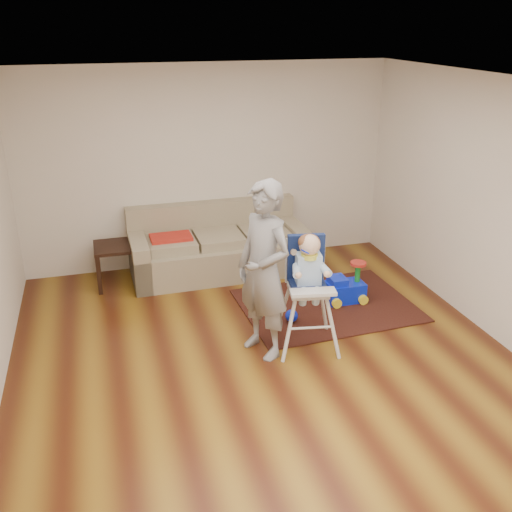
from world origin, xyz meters
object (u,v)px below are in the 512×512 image
object	(u,v)px
toy_ball	(292,316)
ride_on_toy	(346,282)
sofa	(218,241)
high_chair	(308,294)
side_table	(118,265)
adult	(264,271)

from	to	relation	value
toy_ball	ride_on_toy	bearing A→B (deg)	21.88
sofa	ride_on_toy	xyz separation A→B (m)	(1.29, -1.28, -0.19)
ride_on_toy	toy_ball	size ratio (longest dim) A/B	3.41
sofa	high_chair	bearing A→B (deg)	-78.08
side_table	adult	world-z (taller)	adult
high_chair	adult	distance (m)	0.56
sofa	high_chair	xyz separation A→B (m)	(0.48, -2.10, 0.16)
ride_on_toy	high_chair	distance (m)	1.20
sofa	ride_on_toy	size ratio (longest dim) A/B	4.73
high_chair	ride_on_toy	bearing A→B (deg)	55.11
toy_ball	side_table	bearing A→B (deg)	138.85
toy_ball	high_chair	world-z (taller)	high_chair
ride_on_toy	toy_ball	bearing A→B (deg)	-157.77
adult	high_chair	bearing A→B (deg)	62.55
toy_ball	high_chair	distance (m)	0.71
toy_ball	adult	bearing A→B (deg)	-134.59
high_chair	toy_ball	bearing A→B (deg)	98.66
side_table	toy_ball	world-z (taller)	side_table
side_table	high_chair	xyz separation A→B (m)	(1.81, -2.08, 0.33)
side_table	ride_on_toy	size ratio (longest dim) A/B	1.10
high_chair	adult	bearing A→B (deg)	-171.36
adult	side_table	bearing A→B (deg)	-173.22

